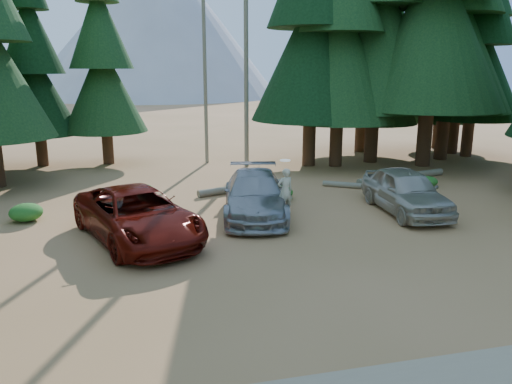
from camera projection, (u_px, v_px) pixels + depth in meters
ground at (331, 264)px, 13.88m from camera, size 160.00×160.00×0.00m
forest_belt_north at (231, 165)px, 28.03m from camera, size 36.00×7.00×22.00m
snag_front at (246, 54)px, 26.28m from camera, size 0.24×0.24×12.00m
snag_back at (205, 74)px, 27.49m from camera, size 0.20×0.20×10.00m
mountain_peak at (144, 27)px, 93.43m from camera, size 48.00×50.00×28.00m
red_pickup at (137, 215)px, 15.70m from camera, size 4.56×6.44×1.63m
silver_minivan_center at (255, 195)px, 18.31m from camera, size 3.29×5.82×1.59m
silver_minivan_right at (406, 191)px, 18.74m from camera, size 2.25×4.96×1.65m
frisbee_player at (285, 190)px, 17.23m from camera, size 0.65×0.49×1.88m
log_left at (243, 188)px, 22.11m from camera, size 4.28×1.71×0.31m
log_mid at (357, 186)px, 22.57m from camera, size 2.76×1.89×0.26m
log_right at (402, 177)px, 24.22m from camera, size 5.22×1.65×0.34m
shrub_far_left at (26, 212)px, 17.77m from camera, size 1.15×1.15×0.63m
shrub_left at (144, 189)px, 21.64m from camera, size 0.74×0.74×0.41m
shrub_center_left at (247, 185)px, 22.18m from camera, size 0.99×0.99×0.54m
shrub_center_right at (280, 193)px, 20.70m from camera, size 1.05×1.05×0.58m
shrub_right at (281, 192)px, 20.96m from camera, size 0.89×0.89×0.49m
shrub_far_right at (374, 183)px, 22.50m from camera, size 0.93×0.93×0.51m
shrub_edge_east at (428, 181)px, 22.92m from camera, size 0.88×0.88×0.48m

